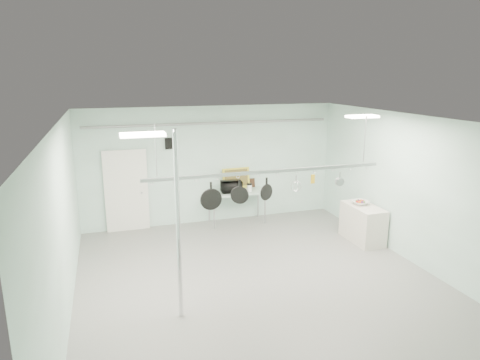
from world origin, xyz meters
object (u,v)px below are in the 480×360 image
object	(u,v)px
coffee_canister	(249,188)
chrome_pole	(178,227)
skillet_left	(211,196)
side_cabinet	(363,224)
skillet_right	(266,189)
prep_table	(237,194)
pot_rack	(268,170)
microwave	(231,187)
fruit_bowl	(360,203)
skillet_mid	(240,192)

from	to	relation	value
coffee_canister	chrome_pole	bearing A→B (deg)	-122.61
coffee_canister	skillet_left	size ratio (longest dim) A/B	0.33
side_cabinet	skillet_right	distance (m)	3.47
prep_table	pot_rack	bearing A→B (deg)	-96.91
pot_rack	coffee_canister	distance (m)	3.51
prep_table	microwave	world-z (taller)	microwave
side_cabinet	skillet_left	bearing A→B (deg)	-164.90
side_cabinet	microwave	bearing A→B (deg)	141.41
coffee_canister	pot_rack	bearing A→B (deg)	-102.75
microwave	skillet_left	xyz separation A→B (m)	(-1.36, -3.27, 0.75)
skillet_left	pot_rack	bearing A→B (deg)	-0.78
chrome_pole	coffee_canister	xyz separation A→B (m)	(2.62, 4.10, -0.60)
pot_rack	skillet_left	distance (m)	1.20
microwave	fruit_bowl	xyz separation A→B (m)	(2.70, -2.03, -0.11)
prep_table	pot_rack	xyz separation A→B (m)	(-0.40, -3.30, 1.40)
coffee_canister	skillet_right	distance (m)	3.40
prep_table	side_cabinet	size ratio (longest dim) A/B	1.33
side_cabinet	skillet_mid	xyz separation A→B (m)	(-3.52, -1.10, 1.39)
prep_table	microwave	xyz separation A→B (m)	(-0.17, -0.03, 0.23)
skillet_left	skillet_mid	world-z (taller)	same
coffee_canister	skillet_left	world-z (taller)	skillet_left
chrome_pole	microwave	size ratio (longest dim) A/B	5.81
side_cabinet	skillet_left	size ratio (longest dim) A/B	2.18
side_cabinet	skillet_right	size ratio (longest dim) A/B	2.65
pot_rack	skillet_mid	bearing A→B (deg)	180.00
skillet_mid	prep_table	bearing A→B (deg)	96.56
skillet_right	skillet_left	bearing A→B (deg)	153.49
skillet_mid	side_cabinet	bearing A→B (deg)	40.27
pot_rack	skillet_right	distance (m)	0.37
chrome_pole	skillet_left	world-z (taller)	chrome_pole
pot_rack	fruit_bowl	distance (m)	3.43
coffee_canister	fruit_bowl	world-z (taller)	coffee_canister
chrome_pole	fruit_bowl	world-z (taller)	chrome_pole
chrome_pole	pot_rack	xyz separation A→B (m)	(1.90, 0.90, 0.63)
skillet_left	skillet_right	distance (m)	1.10
pot_rack	microwave	size ratio (longest dim) A/B	8.71
prep_table	side_cabinet	distance (m)	3.39
side_cabinet	coffee_canister	bearing A→B (deg)	136.63
side_cabinet	fruit_bowl	size ratio (longest dim) A/B	3.01
microwave	coffee_canister	size ratio (longest dim) A/B	3.01
chrome_pole	prep_table	size ratio (longest dim) A/B	2.00
microwave	skillet_right	distance (m)	3.37
chrome_pole	skillet_right	xyz separation A→B (m)	(1.88, 0.90, 0.26)
pot_rack	skillet_left	bearing A→B (deg)	180.00
chrome_pole	side_cabinet	distance (m)	5.37
side_cabinet	microwave	size ratio (longest dim) A/B	2.18
microwave	coffee_canister	xyz separation A→B (m)	(0.49, -0.07, -0.06)
fruit_bowl	coffee_canister	bearing A→B (deg)	138.26
microwave	skillet_right	xyz separation A→B (m)	(-0.26, -3.27, 0.80)
side_cabinet	skillet_right	bearing A→B (deg)	-159.70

